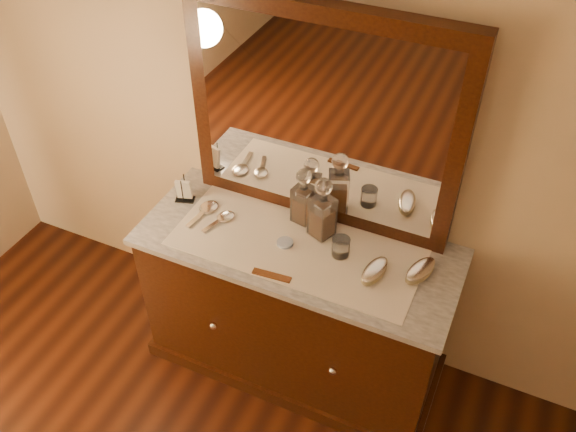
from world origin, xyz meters
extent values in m
plane|color=tan|center=(0.00, 2.25, 1.40)|extent=(4.50, 4.50, 0.00)
cube|color=black|center=(0.00, 1.96, 0.41)|extent=(1.40, 0.55, 0.82)
cube|color=black|center=(0.00, 1.96, 0.04)|extent=(1.46, 0.59, 0.08)
sphere|color=silver|center=(-0.30, 1.67, 0.45)|extent=(0.04, 0.04, 0.04)
sphere|color=silver|center=(0.30, 1.67, 0.45)|extent=(0.04, 0.04, 0.04)
cube|color=silver|center=(0.00, 1.96, 0.83)|extent=(1.44, 0.59, 0.03)
cube|color=black|center=(0.00, 2.20, 1.35)|extent=(1.20, 0.08, 1.00)
cube|color=white|center=(0.00, 2.17, 1.35)|extent=(1.06, 0.01, 0.86)
cube|color=silver|center=(0.00, 1.94, 0.85)|extent=(1.10, 0.45, 0.00)
cylinder|color=white|center=(-0.05, 1.93, 0.86)|extent=(0.09, 0.09, 0.01)
cube|color=brown|center=(-0.02, 1.74, 0.86)|extent=(0.17, 0.05, 0.01)
cube|color=black|center=(-0.62, 2.02, 0.85)|extent=(0.10, 0.08, 0.01)
cylinder|color=black|center=(-0.61, 1.99, 0.92)|extent=(0.01, 0.01, 0.13)
cylinder|color=black|center=(-0.62, 2.04, 0.92)|extent=(0.01, 0.01, 0.13)
cube|color=white|center=(-0.62, 2.02, 0.91)|extent=(0.08, 0.05, 0.11)
cube|color=brown|center=(-0.04, 2.12, 0.92)|extent=(0.08, 0.08, 0.13)
cube|color=white|center=(-0.04, 2.12, 0.95)|extent=(0.10, 0.10, 0.18)
cylinder|color=white|center=(-0.04, 2.12, 1.05)|extent=(0.04, 0.04, 0.03)
sphere|color=white|center=(-0.04, 2.12, 1.10)|extent=(0.08, 0.08, 0.07)
cube|color=brown|center=(0.07, 2.06, 0.92)|extent=(0.10, 0.10, 0.14)
cube|color=white|center=(0.07, 2.06, 0.95)|extent=(0.12, 0.12, 0.20)
cylinder|color=white|center=(0.07, 2.06, 1.07)|extent=(0.05, 0.05, 0.03)
sphere|color=white|center=(0.07, 2.06, 1.12)|extent=(0.10, 0.10, 0.08)
ellipsoid|color=#8D7C56|center=(0.37, 1.92, 0.87)|extent=(0.11, 0.19, 0.03)
ellipsoid|color=silver|center=(0.37, 1.92, 0.89)|extent=(0.11, 0.19, 0.03)
ellipsoid|color=#8D7C56|center=(0.54, 2.00, 0.87)|extent=(0.13, 0.19, 0.03)
ellipsoid|color=silver|center=(0.54, 2.00, 0.89)|extent=(0.13, 0.19, 0.03)
ellipsoid|color=silver|center=(-0.48, 2.00, 0.86)|extent=(0.09, 0.11, 0.02)
cube|color=silver|center=(-0.49, 1.91, 0.86)|extent=(0.04, 0.14, 0.01)
ellipsoid|color=silver|center=(-0.37, 1.98, 0.86)|extent=(0.10, 0.11, 0.02)
cube|color=silver|center=(-0.40, 1.90, 0.86)|extent=(0.06, 0.12, 0.01)
cylinder|color=white|center=(0.19, 1.97, 0.90)|extent=(0.08, 0.08, 0.09)
camera|label=1|loc=(0.76, 0.19, 2.72)|focal=37.90mm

